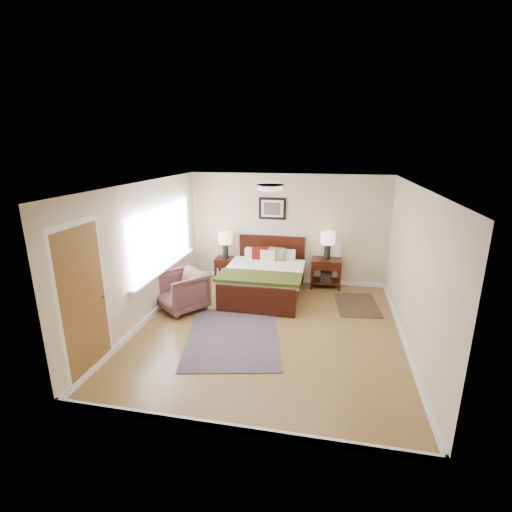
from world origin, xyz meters
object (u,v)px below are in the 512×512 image
bed (265,273)px  lamp_right (328,241)px  armchair (182,291)px  nightstand_right (326,271)px  nightstand_left (226,263)px  lamp_left (225,241)px  rug_persian (233,336)px

bed → lamp_right: bearing=30.4°
bed → lamp_right: lamp_right is taller
bed → armchair: size_ratio=2.39×
nightstand_right → lamp_right: lamp_right is taller
armchair → nightstand_right: bearing=71.2°
nightstand_left → lamp_left: 0.54m
nightstand_left → lamp_right: bearing=0.5°
bed → nightstand_left: bed is taller
rug_persian → lamp_right: bearing=48.7°
nightstand_left → armchair: size_ratio=0.66×
armchair → lamp_right: bearing=71.4°
nightstand_left → nightstand_right: size_ratio=0.82×
nightstand_left → bed: bearing=-34.4°
armchair → rug_persian: (1.25, -0.86, -0.37)m
armchair → bed: bearing=73.7°
nightstand_right → lamp_left: size_ratio=1.09×
bed → nightstand_right: size_ratio=2.99×
bed → nightstand_right: (1.28, 0.74, -0.10)m
nightstand_left → lamp_right: (2.34, 0.02, 0.65)m
armchair → nightstand_left: bearing=116.0°
nightstand_right → lamp_left: 2.41m
armchair → rug_persian: 1.56m
nightstand_left → lamp_right: size_ratio=0.90×
nightstand_right → lamp_right: bearing=90.0°
lamp_left → lamp_right: 2.35m
armchair → rug_persian: bearing=3.6°
lamp_left → nightstand_left: bearing=-90.0°
lamp_left → rug_persian: bearing=-71.8°
lamp_left → lamp_right: (2.34, 0.00, 0.11)m
bed → rug_persian: size_ratio=0.93×
nightstand_right → rug_persian: (-1.48, -2.63, -0.39)m
lamp_left → rug_persian: size_ratio=0.29×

